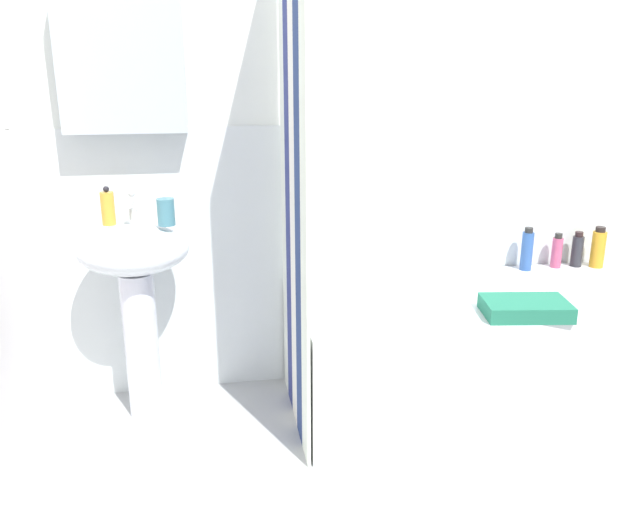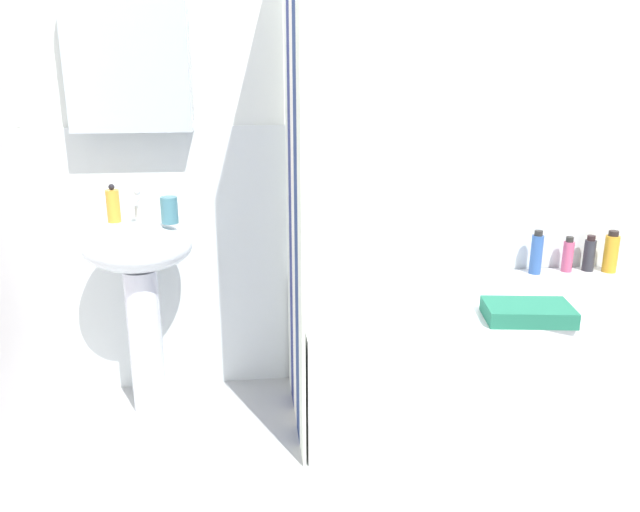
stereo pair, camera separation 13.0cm
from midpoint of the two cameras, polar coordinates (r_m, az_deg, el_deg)
wall_back_tiled at (r=2.86m, az=2.77°, el=10.62°), size 3.60×0.18×2.40m
sink at (r=2.70m, az=-17.61°, el=-1.99°), size 0.44×0.34×0.84m
faucet at (r=2.70m, az=-17.93°, el=4.27°), size 0.03×0.12×0.12m
soap_dispenser at (r=2.67m, az=-19.92°, el=4.10°), size 0.05×0.05×0.16m
toothbrush_cup at (r=2.59m, az=-15.13°, el=3.84°), size 0.07×0.07×0.11m
bathtub at (r=2.86m, az=12.92°, el=-8.21°), size 1.60×0.70×0.51m
shower_curtain at (r=2.43m, az=-3.96°, el=6.21°), size 0.01×0.70×2.00m
body_wash_bottle at (r=3.29m, az=22.76°, el=0.65°), size 0.06×0.06×0.20m
conditioner_bottle at (r=3.27m, az=21.13°, el=0.49°), size 0.05×0.05×0.17m
shampoo_bottle at (r=3.22m, az=19.50°, el=0.38°), size 0.05×0.05×0.17m
lotion_bottle at (r=3.13m, az=17.03°, el=0.51°), size 0.05×0.05×0.21m
towel_folded at (r=2.57m, az=16.67°, el=-4.53°), size 0.35×0.25×0.06m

